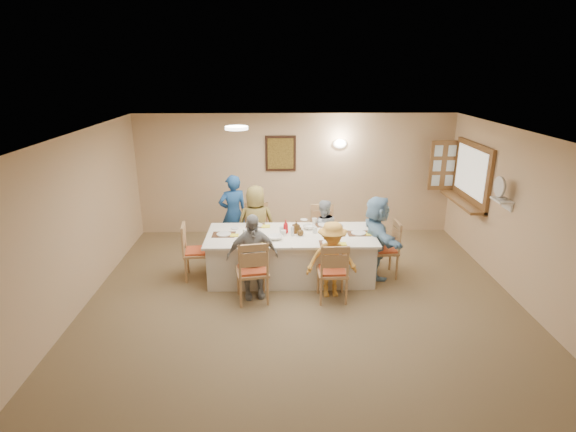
{
  "coord_description": "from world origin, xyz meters",
  "views": [
    {
      "loc": [
        -0.37,
        -5.57,
        3.39
      ],
      "look_at": [
        -0.2,
        1.4,
        1.05
      ],
      "focal_mm": 28.0,
      "sensor_mm": 36.0,
      "label": 1
    }
  ],
  "objects_px": {
    "diner_back_left": "(256,224)",
    "caregiver": "(233,214)",
    "chair_front_right": "(332,270)",
    "chair_right_end": "(383,249)",
    "diner_front_right": "(332,260)",
    "chair_back_right": "(322,232)",
    "chair_back_left": "(257,232)",
    "chair_left_end": "(197,251)",
    "chair_front_left": "(252,270)",
    "dining_table": "(291,255)",
    "diner_right_end": "(376,237)",
    "condiment_ketchup": "(286,227)",
    "diner_back_right": "(323,230)",
    "serving_hatch": "(472,174)",
    "diner_front_left": "(252,256)",
    "desk_fan": "(501,191)"
  },
  "relations": [
    {
      "from": "diner_back_left",
      "to": "caregiver",
      "type": "distance_m",
      "value": 0.65
    },
    {
      "from": "chair_front_right",
      "to": "chair_right_end",
      "type": "relative_size",
      "value": 0.99
    },
    {
      "from": "diner_front_right",
      "to": "chair_back_right",
      "type": "bearing_deg",
      "value": 86.0
    },
    {
      "from": "chair_back_left",
      "to": "chair_right_end",
      "type": "xyz_separation_m",
      "value": [
        2.15,
        -0.8,
        -0.02
      ]
    },
    {
      "from": "chair_back_left",
      "to": "chair_left_end",
      "type": "distance_m",
      "value": 1.24
    },
    {
      "from": "chair_back_right",
      "to": "diner_front_right",
      "type": "bearing_deg",
      "value": -86.71
    },
    {
      "from": "chair_front_left",
      "to": "diner_front_right",
      "type": "relative_size",
      "value": 0.84
    },
    {
      "from": "dining_table",
      "to": "caregiver",
      "type": "relative_size",
      "value": 1.85
    },
    {
      "from": "chair_right_end",
      "to": "diner_right_end",
      "type": "relative_size",
      "value": 0.69
    },
    {
      "from": "caregiver",
      "to": "chair_front_left",
      "type": "bearing_deg",
      "value": 84.06
    },
    {
      "from": "diner_back_left",
      "to": "condiment_ketchup",
      "type": "bearing_deg",
      "value": 122.16
    },
    {
      "from": "diner_back_right",
      "to": "diner_front_right",
      "type": "xyz_separation_m",
      "value": [
        0.0,
        -1.36,
        0.03
      ]
    },
    {
      "from": "serving_hatch",
      "to": "diner_front_left",
      "type": "xyz_separation_m",
      "value": [
        -3.97,
        -1.76,
        -0.83
      ]
    },
    {
      "from": "dining_table",
      "to": "condiment_ketchup",
      "type": "distance_m",
      "value": 0.5
    },
    {
      "from": "chair_front_right",
      "to": "condiment_ketchup",
      "type": "distance_m",
      "value": 1.16
    },
    {
      "from": "chair_back_right",
      "to": "diner_front_right",
      "type": "distance_m",
      "value": 1.48
    },
    {
      "from": "chair_back_right",
      "to": "condiment_ketchup",
      "type": "bearing_deg",
      "value": -129.22
    },
    {
      "from": "dining_table",
      "to": "diner_front_right",
      "type": "height_order",
      "value": "diner_front_right"
    },
    {
      "from": "caregiver",
      "to": "diner_back_left",
      "type": "bearing_deg",
      "value": 114.82
    },
    {
      "from": "diner_back_left",
      "to": "condiment_ketchup",
      "type": "relative_size",
      "value": 6.16
    },
    {
      "from": "chair_front_left",
      "to": "caregiver",
      "type": "bearing_deg",
      "value": -86.8
    },
    {
      "from": "chair_left_end",
      "to": "chair_back_right",
      "type": "bearing_deg",
      "value": -75.4
    },
    {
      "from": "serving_hatch",
      "to": "chair_back_right",
      "type": "xyz_separation_m",
      "value": [
        -2.77,
        -0.28,
        -1.02
      ]
    },
    {
      "from": "desk_fan",
      "to": "chair_back_left",
      "type": "distance_m",
      "value": 4.14
    },
    {
      "from": "diner_front_right",
      "to": "chair_left_end",
      "type": "bearing_deg",
      "value": 158.45
    },
    {
      "from": "dining_table",
      "to": "diner_back_left",
      "type": "xyz_separation_m",
      "value": [
        -0.6,
        0.68,
        0.32
      ]
    },
    {
      "from": "chair_back_left",
      "to": "diner_front_left",
      "type": "relative_size",
      "value": 0.76
    },
    {
      "from": "chair_back_right",
      "to": "diner_front_left",
      "type": "xyz_separation_m",
      "value": [
        -1.2,
        -1.48,
        0.18
      ]
    },
    {
      "from": "caregiver",
      "to": "dining_table",
      "type": "bearing_deg",
      "value": 113.46
    },
    {
      "from": "chair_back_right",
      "to": "chair_front_left",
      "type": "bearing_deg",
      "value": -123.58
    },
    {
      "from": "chair_front_left",
      "to": "chair_front_right",
      "type": "distance_m",
      "value": 1.2
    },
    {
      "from": "chair_back_left",
      "to": "diner_front_left",
      "type": "height_order",
      "value": "diner_front_left"
    },
    {
      "from": "diner_front_left",
      "to": "diner_front_right",
      "type": "distance_m",
      "value": 1.2
    },
    {
      "from": "chair_front_left",
      "to": "diner_back_right",
      "type": "distance_m",
      "value": 1.91
    },
    {
      "from": "chair_back_right",
      "to": "caregiver",
      "type": "bearing_deg",
      "value": 171.31
    },
    {
      "from": "diner_right_end",
      "to": "diner_back_right",
      "type": "bearing_deg",
      "value": 42.05
    },
    {
      "from": "chair_back_left",
      "to": "diner_back_left",
      "type": "xyz_separation_m",
      "value": [
        0.0,
        -0.12,
        0.2
      ]
    },
    {
      "from": "dining_table",
      "to": "diner_front_right",
      "type": "bearing_deg",
      "value": -48.58
    },
    {
      "from": "chair_right_end",
      "to": "chair_front_right",
      "type": "bearing_deg",
      "value": -52.8
    },
    {
      "from": "serving_hatch",
      "to": "diner_back_left",
      "type": "height_order",
      "value": "serving_hatch"
    },
    {
      "from": "dining_table",
      "to": "chair_back_right",
      "type": "xyz_separation_m",
      "value": [
        0.6,
        0.8,
        0.1
      ]
    },
    {
      "from": "diner_back_right",
      "to": "chair_back_left",
      "type": "bearing_deg",
      "value": -5.63
    },
    {
      "from": "chair_back_right",
      "to": "diner_back_left",
      "type": "relative_size",
      "value": 0.69
    },
    {
      "from": "chair_front_left",
      "to": "chair_front_right",
      "type": "xyz_separation_m",
      "value": [
        1.2,
        0.0,
        -0.03
      ]
    },
    {
      "from": "chair_right_end",
      "to": "dining_table",
      "type": "bearing_deg",
      "value": -92.9
    },
    {
      "from": "chair_back_left",
      "to": "chair_right_end",
      "type": "relative_size",
      "value": 1.05
    },
    {
      "from": "desk_fan",
      "to": "dining_table",
      "type": "bearing_deg",
      "value": 175.2
    },
    {
      "from": "chair_back_right",
      "to": "diner_back_left",
      "type": "xyz_separation_m",
      "value": [
        -1.2,
        -0.12,
        0.22
      ]
    },
    {
      "from": "desk_fan",
      "to": "chair_left_end",
      "type": "xyz_separation_m",
      "value": [
        -4.81,
        0.27,
        -1.07
      ]
    },
    {
      "from": "serving_hatch",
      "to": "chair_right_end",
      "type": "xyz_separation_m",
      "value": [
        -1.82,
        -1.08,
        -1.02
      ]
    }
  ]
}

